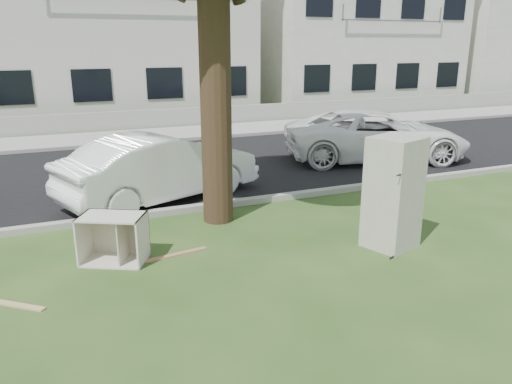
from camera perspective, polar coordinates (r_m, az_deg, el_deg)
name	(u,v)px	position (r m, az deg, el deg)	size (l,w,h in m)	color
ground	(280,253)	(7.78, 2.81, -6.94)	(120.00, 120.00, 0.00)	#274619
road	(181,167)	(13.17, -8.56, 2.81)	(120.00, 7.00, 0.01)	black
kerb_near	(227,207)	(9.90, -3.34, -1.71)	(120.00, 0.18, 0.12)	gray
kerb_far	(153,143)	(16.56, -11.70, 5.46)	(120.00, 0.18, 0.12)	gray
sidewalk	(144,136)	(17.96, -12.64, 6.28)	(120.00, 2.80, 0.01)	gray
low_wall	(136,120)	(19.47, -13.59, 8.02)	(120.00, 0.15, 0.70)	gray
townhouse_center	(111,29)	(24.13, -16.25, 17.47)	(11.22, 8.16, 7.44)	beige
townhouse_right	(342,37)	(28.30, 9.81, 17.04)	(10.20, 8.16, 6.84)	silver
fridge	(393,193)	(8.04, 15.42, -0.10)	(0.72, 0.67, 1.76)	beige
cabinet	(113,239)	(7.65, -15.99, -5.14)	(0.92, 0.57, 0.72)	silver
plank_a	(171,256)	(7.75, -9.73, -7.19)	(1.18, 0.10, 0.02)	#A1704E
plank_b	(12,304)	(7.01, -26.14, -11.44)	(0.94, 0.09, 0.02)	tan
plank_c	(113,251)	(8.11, -16.01, -6.52)	(0.75, 0.08, 0.02)	tan
car_center	(161,167)	(10.35, -10.81, 2.79)	(1.45, 4.17, 1.37)	white
car_right	(376,135)	(14.13, 13.58, 6.30)	(2.29, 4.96, 1.38)	white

